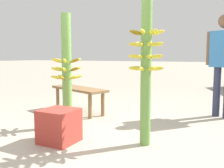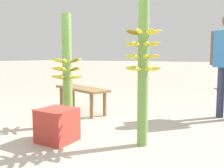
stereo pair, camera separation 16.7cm
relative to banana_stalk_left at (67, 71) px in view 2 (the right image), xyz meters
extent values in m
plane|color=#A89E8C|center=(0.65, -0.27, -0.80)|extent=(80.00, 80.00, 0.00)
cylinder|color=#6B9E47|center=(0.00, 0.00, 0.00)|extent=(0.13, 0.13, 1.59)
ellipsoid|color=gold|center=(0.06, -0.12, 0.14)|extent=(0.11, 0.17, 0.09)
ellipsoid|color=olive|center=(0.14, -0.01, 0.14)|extent=(0.17, 0.05, 0.09)
ellipsoid|color=gold|center=(0.08, 0.12, 0.14)|extent=(0.12, 0.16, 0.09)
ellipsoid|color=gold|center=(-0.06, 0.12, 0.14)|extent=(0.11, 0.17, 0.09)
ellipsoid|color=gold|center=(-0.14, 0.01, 0.14)|extent=(0.17, 0.05, 0.09)
ellipsoid|color=gold|center=(-0.08, -0.12, 0.14)|extent=(0.12, 0.16, 0.09)
ellipsoid|color=olive|center=(0.14, -0.02, 0.03)|extent=(0.17, 0.06, 0.08)
ellipsoid|color=gold|center=(0.08, 0.11, 0.03)|extent=(0.13, 0.16, 0.08)
ellipsoid|color=gold|center=(-0.06, 0.13, 0.03)|extent=(0.10, 0.17, 0.08)
ellipsoid|color=gold|center=(-0.14, 0.02, 0.03)|extent=(0.17, 0.06, 0.08)
ellipsoid|color=gold|center=(-0.08, -0.11, 0.03)|extent=(0.13, 0.16, 0.08)
ellipsoid|color=gold|center=(0.06, -0.13, 0.03)|extent=(0.10, 0.17, 0.08)
ellipsoid|color=gold|center=(0.10, 0.10, -0.09)|extent=(0.15, 0.14, 0.07)
ellipsoid|color=gold|center=(-0.03, 0.14, -0.09)|extent=(0.08, 0.17, 0.07)
ellipsoid|color=gold|center=(-0.14, 0.04, -0.09)|extent=(0.17, 0.09, 0.07)
ellipsoid|color=gold|center=(-0.10, -0.10, -0.09)|extent=(0.15, 0.14, 0.07)
ellipsoid|color=olive|center=(0.03, -0.14, -0.09)|extent=(0.08, 0.17, 0.07)
ellipsoid|color=gold|center=(0.14, -0.04, -0.09)|extent=(0.17, 0.09, 0.07)
cylinder|color=#6B9E47|center=(1.23, -0.19, 0.02)|extent=(0.12, 0.12, 1.63)
ellipsoid|color=gold|center=(1.23, -0.31, 0.46)|extent=(0.04, 0.15, 0.07)
ellipsoid|color=gold|center=(1.33, -0.26, 0.46)|extent=(0.14, 0.12, 0.07)
ellipsoid|color=gold|center=(1.35, -0.16, 0.46)|extent=(0.15, 0.08, 0.07)
ellipsoid|color=gold|center=(1.28, -0.07, 0.46)|extent=(0.10, 0.15, 0.07)
ellipsoid|color=gold|center=(1.17, -0.08, 0.46)|extent=(0.10, 0.15, 0.07)
ellipsoid|color=olive|center=(1.11, -0.16, 0.46)|extent=(0.15, 0.07, 0.07)
ellipsoid|color=olive|center=(1.13, -0.27, 0.46)|extent=(0.14, 0.13, 0.07)
ellipsoid|color=gold|center=(1.11, -0.23, 0.34)|extent=(0.15, 0.09, 0.05)
ellipsoid|color=gold|center=(1.19, -0.31, 0.34)|extent=(0.08, 0.15, 0.05)
ellipsoid|color=gold|center=(1.30, -0.29, 0.34)|extent=(0.12, 0.14, 0.05)
ellipsoid|color=gold|center=(1.36, -0.20, 0.34)|extent=(0.15, 0.05, 0.05)
ellipsoid|color=gold|center=(1.32, -0.09, 0.34)|extent=(0.13, 0.13, 0.05)
ellipsoid|color=olive|center=(1.21, -0.06, 0.34)|extent=(0.06, 0.15, 0.05)
ellipsoid|color=olive|center=(1.12, -0.13, 0.34)|extent=(0.15, 0.11, 0.05)
ellipsoid|color=gold|center=(1.11, -0.23, 0.20)|extent=(0.15, 0.09, 0.06)
ellipsoid|color=gold|center=(1.19, -0.31, 0.20)|extent=(0.09, 0.15, 0.06)
ellipsoid|color=gold|center=(1.30, -0.29, 0.20)|extent=(0.11, 0.14, 0.06)
ellipsoid|color=gold|center=(1.36, -0.20, 0.20)|extent=(0.15, 0.06, 0.06)
ellipsoid|color=gold|center=(1.32, -0.10, 0.20)|extent=(0.13, 0.13, 0.06)
ellipsoid|color=gold|center=(1.22, -0.06, 0.20)|extent=(0.06, 0.15, 0.06)
ellipsoid|color=gold|center=(1.12, -0.12, 0.20)|extent=(0.14, 0.11, 0.06)
ellipsoid|color=gold|center=(1.22, -0.31, 0.07)|extent=(0.05, 0.15, 0.06)
ellipsoid|color=gold|center=(1.32, -0.27, 0.07)|extent=(0.13, 0.13, 0.06)
ellipsoid|color=gold|center=(1.36, -0.17, 0.07)|extent=(0.15, 0.06, 0.06)
ellipsoid|color=gold|center=(1.30, -0.08, 0.07)|extent=(0.11, 0.15, 0.06)
ellipsoid|color=gold|center=(1.19, -0.07, 0.07)|extent=(0.09, 0.15, 0.06)
ellipsoid|color=olive|center=(1.11, -0.15, 0.07)|extent=(0.15, 0.08, 0.06)
ellipsoid|color=gold|center=(1.13, -0.26, 0.07)|extent=(0.14, 0.12, 0.06)
cylinder|color=#2D334C|center=(1.84, 1.64, -0.39)|extent=(0.15, 0.15, 0.82)
cylinder|color=brown|center=(1.69, 1.71, 0.33)|extent=(0.13, 0.13, 0.56)
cube|color=olive|center=(-0.37, 0.82, -0.37)|extent=(1.27, 0.77, 0.04)
cylinder|color=olive|center=(-0.79, 1.12, -0.60)|extent=(0.06, 0.06, 0.41)
cylinder|color=olive|center=(0.14, 0.78, -0.60)|extent=(0.06, 0.06, 0.41)
cylinder|color=olive|center=(-0.88, 0.86, -0.60)|extent=(0.06, 0.06, 0.41)
cylinder|color=olive|center=(0.05, 0.52, -0.60)|extent=(0.06, 0.06, 0.41)
cube|color=#B2382D|center=(0.31, -0.57, -0.60)|extent=(0.39, 0.39, 0.39)
camera|label=1|loc=(2.15, -2.82, 0.21)|focal=40.00mm
camera|label=2|loc=(2.30, -2.74, 0.21)|focal=40.00mm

